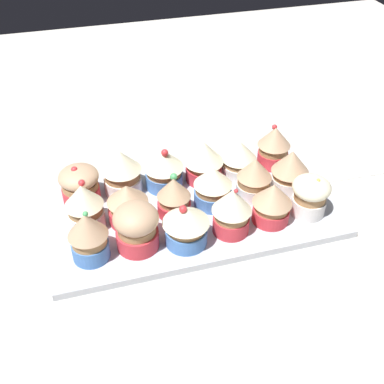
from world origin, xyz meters
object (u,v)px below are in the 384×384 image
(cupcake_4, at_px, (272,202))
(cupcake_7, at_px, (128,203))
(baking_tray, at_px, (192,210))
(cupcake_1, at_px, (136,226))
(cupcake_11, at_px, (291,172))
(cupcake_6, at_px, (84,204))
(cupcake_9, at_px, (213,186))
(cupcake_5, at_px, (310,195))
(cupcake_17, at_px, (274,146))
(cupcake_13, at_px, (122,171))
(cupcake_16, at_px, (239,158))
(cupcake_8, at_px, (174,196))
(cupcake_12, at_px, (80,184))
(cupcake_0, at_px, (88,235))
(cupcake_15, at_px, (204,160))
(cupcake_2, at_px, (186,224))
(cupcake_3, at_px, (232,210))
(cupcake_14, at_px, (164,168))
(cupcake_10, at_px, (254,177))
(napkin, at_px, (340,154))

(cupcake_4, xyz_separation_m, cupcake_7, (-0.21, 0.06, -0.00))
(baking_tray, relative_size, cupcake_4, 6.56)
(cupcake_1, distance_m, cupcake_11, 0.27)
(cupcake_6, distance_m, cupcake_9, 0.20)
(cupcake_7, relative_size, cupcake_11, 0.89)
(cupcake_9, relative_size, cupcake_11, 0.90)
(cupcake_5, height_order, cupcake_17, cupcake_17)
(cupcake_6, bearing_deg, cupcake_11, -1.37)
(cupcake_13, relative_size, cupcake_16, 1.15)
(cupcake_7, distance_m, cupcake_8, 0.07)
(cupcake_9, xyz_separation_m, cupcake_17, (0.13, 0.08, 0.00))
(cupcake_11, distance_m, cupcake_12, 0.34)
(cupcake_0, bearing_deg, cupcake_8, 23.50)
(cupcake_15, bearing_deg, cupcake_2, -116.10)
(cupcake_6, bearing_deg, cupcake_4, -13.67)
(cupcake_3, distance_m, cupcake_11, 0.14)
(cupcake_14, bearing_deg, cupcake_13, 174.11)
(cupcake_0, relative_size, cupcake_12, 1.22)
(cupcake_2, xyz_separation_m, cupcake_10, (0.13, 0.08, 0.00))
(cupcake_3, height_order, cupcake_10, cupcake_3)
(cupcake_3, xyz_separation_m, cupcake_8, (-0.07, 0.06, -0.01))
(cupcake_2, height_order, cupcake_5, cupcake_2)
(cupcake_8, bearing_deg, cupcake_2, -89.09)
(cupcake_7, relative_size, cupcake_13, 0.89)
(cupcake_5, relative_size, cupcake_11, 0.89)
(cupcake_6, xyz_separation_m, cupcake_8, (0.13, -0.01, -0.01))
(cupcake_0, distance_m, cupcake_1, 0.07)
(napkin, bearing_deg, baking_tray, -165.16)
(cupcake_5, distance_m, cupcake_13, 0.30)
(cupcake_11, distance_m, napkin, 0.18)
(cupcake_10, height_order, cupcake_11, cupcake_11)
(cupcake_0, height_order, napkin, cupcake_0)
(cupcake_0, xyz_separation_m, cupcake_1, (0.07, 0.00, -0.00))
(cupcake_4, height_order, cupcake_8, cupcake_8)
(cupcake_4, height_order, cupcake_10, cupcake_10)
(baking_tray, distance_m, cupcake_11, 0.17)
(cupcake_6, relative_size, cupcake_13, 1.05)
(cupcake_3, height_order, cupcake_12, cupcake_3)
(cupcake_7, height_order, cupcake_14, cupcake_14)
(cupcake_0, height_order, cupcake_8, cupcake_0)
(cupcake_6, bearing_deg, cupcake_5, -11.08)
(cupcake_4, height_order, cupcake_13, cupcake_13)
(cupcake_2, distance_m, napkin, 0.38)
(cupcake_6, xyz_separation_m, cupcake_9, (0.20, -0.00, -0.00))
(cupcake_15, relative_size, napkin, 0.49)
(cupcake_3, bearing_deg, cupcake_12, 147.34)
(cupcake_2, relative_size, cupcake_3, 0.90)
(cupcake_10, height_order, cupcake_14, cupcake_14)
(baking_tray, relative_size, cupcake_3, 5.65)
(cupcake_10, height_order, cupcake_12, cupcake_10)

